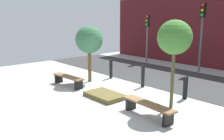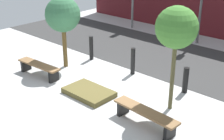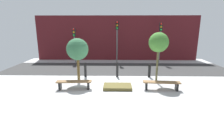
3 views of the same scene
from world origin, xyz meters
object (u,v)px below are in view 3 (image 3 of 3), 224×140
(bench_right, at_px, (161,84))
(bollard_center, at_px, (149,71))
(traffic_light_mid_west, at_px, (117,34))
(planter_bed, at_px, (118,87))
(tree_behind_right_bench, at_px, (159,43))
(traffic_light_mid_east, at_px, (160,35))
(traffic_light_west, at_px, (74,39))
(tree_behind_left_bench, at_px, (77,50))
(bench_left, at_px, (74,83))
(bollard_far_left, at_px, (85,70))
(bollard_left, at_px, (117,70))

(bench_right, bearing_deg, bollard_center, 98.66)
(bench_right, xyz_separation_m, traffic_light_mid_west, (-2.40, 7.30, 2.31))
(planter_bed, relative_size, traffic_light_mid_west, 0.41)
(tree_behind_right_bench, xyz_separation_m, bollard_center, (-0.21, 1.20, -2.02))
(traffic_light_mid_west, height_order, traffic_light_mid_east, traffic_light_mid_west)
(traffic_light_west, bearing_deg, tree_behind_left_bench, -75.33)
(planter_bed, xyz_separation_m, traffic_light_mid_west, (0.00, 7.10, 2.57))
(bench_right, height_order, traffic_light_west, traffic_light_west)
(bench_right, relative_size, traffic_light_west, 0.63)
(bench_left, height_order, bollard_center, bollard_center)
(planter_bed, height_order, bollard_far_left, bollard_far_left)
(bollard_far_left, height_order, traffic_light_mid_west, traffic_light_mid_west)
(tree_behind_right_bench, bearing_deg, planter_bed, -156.59)
(tree_behind_left_bench, distance_m, bollard_center, 5.00)
(tree_behind_right_bench, bearing_deg, traffic_light_mid_west, 111.62)
(planter_bed, xyz_separation_m, bollard_left, (0.00, 2.23, 0.42))
(tree_behind_right_bench, xyz_separation_m, traffic_light_mid_west, (-2.40, 6.06, 0.20))
(planter_bed, bearing_deg, tree_behind_left_bench, 156.59)
(bench_left, distance_m, traffic_light_west, 7.70)
(bench_left, bearing_deg, tree_behind_right_bench, 10.78)
(bollard_left, xyz_separation_m, traffic_light_mid_east, (3.99, 4.86, 2.06))
(tree_behind_right_bench, xyz_separation_m, bollard_far_left, (-4.59, 1.20, -1.96))
(tree_behind_right_bench, distance_m, bollard_center, 2.35)
(bench_right, height_order, planter_bed, bench_right)
(bollard_far_left, bearing_deg, bench_right, -27.96)
(tree_behind_right_bench, xyz_separation_m, traffic_light_mid_east, (1.59, 6.06, 0.12))
(bollard_left, bearing_deg, bench_right, -45.41)
(bollard_center, bearing_deg, planter_bed, -134.39)
(traffic_light_mid_west, bearing_deg, bench_right, -71.79)
(bench_left, distance_m, tree_behind_right_bench, 5.39)
(bench_right, bearing_deg, bollard_left, 138.28)
(bollard_far_left, relative_size, traffic_light_mid_east, 0.26)
(planter_bed, relative_size, tree_behind_left_bench, 0.58)
(bench_right, bearing_deg, traffic_light_west, 134.89)
(tree_behind_left_bench, distance_m, traffic_light_mid_west, 6.54)
(bollard_center, bearing_deg, bench_right, -85.03)
(planter_bed, bearing_deg, traffic_light_mid_west, 90.00)
(bollard_left, bearing_deg, bollard_center, 0.00)
(bench_left, xyz_separation_m, traffic_light_mid_west, (2.40, 7.30, 2.31))
(tree_behind_left_bench, bearing_deg, traffic_light_mid_west, 68.38)
(bollard_left, bearing_deg, traffic_light_mid_east, 50.65)
(bollard_far_left, xyz_separation_m, traffic_light_mid_west, (2.19, 4.86, 2.16))
(bench_left, distance_m, tree_behind_left_bench, 2.10)
(bollard_center, distance_m, traffic_light_west, 8.06)
(bollard_far_left, bearing_deg, bench_left, -94.97)
(planter_bed, xyz_separation_m, traffic_light_mid_east, (3.99, 7.10, 2.48))
(tree_behind_left_bench, height_order, bollard_center, tree_behind_left_bench)
(planter_bed, distance_m, bollard_left, 2.27)
(bench_left, relative_size, traffic_light_mid_west, 0.50)
(bench_right, height_order, bollard_left, bollard_left)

